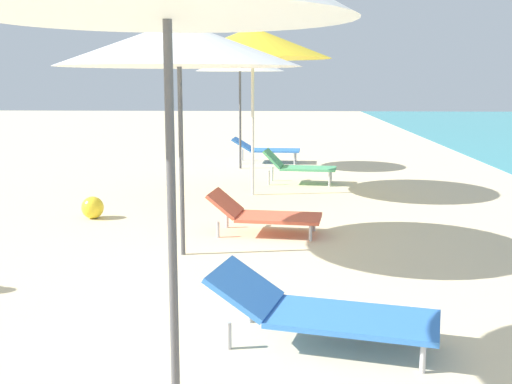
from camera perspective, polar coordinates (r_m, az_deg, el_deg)
The scene contains 8 objects.
lounger_second_shoreside at distance 4.66m, azimuth 5.76°, elevation -10.42°, with size 1.72×0.99×0.52m.
umbrella_third at distance 6.81m, azimuth -6.89°, elevation 12.97°, with size 2.56×2.56×2.54m.
lounger_third_shoreside at distance 7.87m, azimuth 0.63°, elevation -1.94°, with size 1.43×0.78×0.53m.
umbrella_fourth at distance 10.47m, azimuth -0.30°, elevation 13.15°, with size 2.53×2.53×2.77m.
lounger_fourth_shoreside at distance 11.74m, azimuth 3.76°, elevation 2.33°, with size 1.37×0.72×0.63m.
umbrella_farthest at distance 13.69m, azimuth -1.44°, elevation 11.49°, with size 1.87×1.87×2.50m.
lounger_farthest_shoreside at distance 14.74m, azimuth 0.84°, elevation 3.89°, with size 1.58×0.78×0.57m.
beach_ball at distance 9.06m, azimuth -14.36°, elevation -1.35°, with size 0.31×0.31×0.31m, color yellow.
Camera 1 is at (-0.13, 0.35, 1.88)m, focal length 44.85 mm.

